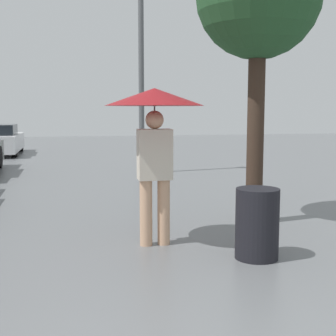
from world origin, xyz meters
TOP-DOWN VIEW (x-y plane):
  - pedestrian at (0.59, 4.03)m, footprint 1.25×1.25m
  - tree at (2.31, 4.87)m, footprint 1.84×1.84m
  - street_lamp at (1.54, 10.95)m, footprint 0.36×0.36m
  - trash_bin at (1.65, 3.23)m, footprint 0.51×0.51m

SIDE VIEW (x-z plane):
  - trash_bin at x=1.65m, z-range 0.00..0.83m
  - pedestrian at x=0.59m, z-range 0.64..2.65m
  - street_lamp at x=1.54m, z-range 0.62..5.81m
  - tree at x=2.31m, z-range 1.18..5.51m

